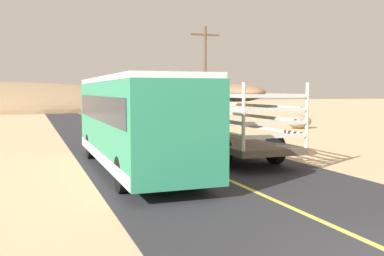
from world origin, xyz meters
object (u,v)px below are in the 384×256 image
(livestock_truck, at_px, (204,112))
(bus, at_px, (135,120))
(car_far, at_px, (128,112))
(power_pole_mid, at_px, (205,74))
(boulder_mid_field, at_px, (299,121))

(livestock_truck, distance_m, bus, 5.79)
(car_far, distance_m, power_pole_mid, 6.96)
(car_far, height_order, power_pole_mid, power_pole_mid)
(bus, xyz_separation_m, boulder_mid_field, (15.24, 12.76, -1.23))
(livestock_truck, relative_size, boulder_mid_field, 5.24)
(bus, height_order, boulder_mid_field, bus)
(boulder_mid_field, bearing_deg, power_pole_mid, 159.45)
(bus, distance_m, boulder_mid_field, 19.92)
(bus, height_order, car_far, bus)
(car_far, relative_size, boulder_mid_field, 2.49)
(bus, xyz_separation_m, car_far, (3.86, 19.27, -0.66))
(livestock_truck, relative_size, car_far, 2.10)
(bus, distance_m, power_pole_mid, 17.67)
(power_pole_mid, bearing_deg, bus, -119.80)
(livestock_truck, bearing_deg, car_far, 91.15)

